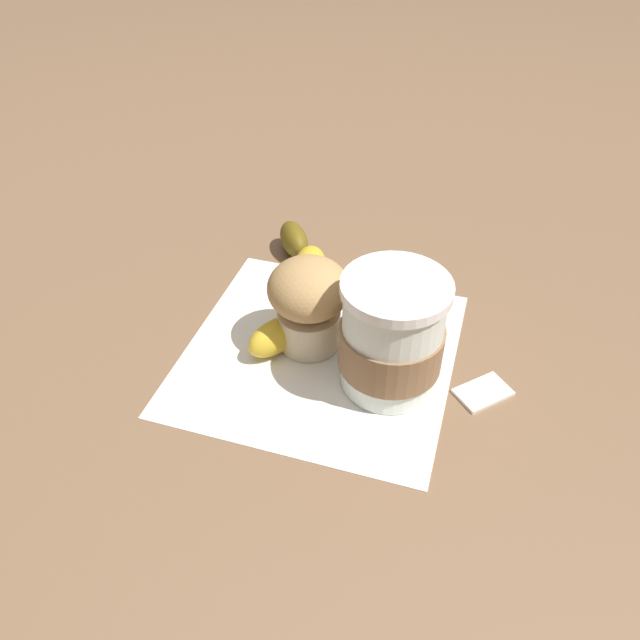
{
  "coord_description": "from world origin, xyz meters",
  "views": [
    {
      "loc": [
        -0.08,
        0.45,
        0.43
      ],
      "look_at": [
        0.0,
        0.0,
        0.04
      ],
      "focal_mm": 35.0,
      "sensor_mm": 36.0,
      "label": 1
    }
  ],
  "objects_px": {
    "banana": "(298,284)",
    "sugar_packet": "(483,391)",
    "coffee_cup": "(392,337)",
    "muffin": "(309,301)"
  },
  "relations": [
    {
      "from": "banana",
      "to": "sugar_packet",
      "type": "height_order",
      "value": "banana"
    },
    {
      "from": "coffee_cup",
      "to": "sugar_packet",
      "type": "bearing_deg",
      "value": 178.89
    },
    {
      "from": "coffee_cup",
      "to": "sugar_packet",
      "type": "xyz_separation_m",
      "value": [
        -0.09,
        0.0,
        -0.05
      ]
    },
    {
      "from": "coffee_cup",
      "to": "muffin",
      "type": "distance_m",
      "value": 0.09
    },
    {
      "from": "sugar_packet",
      "to": "coffee_cup",
      "type": "bearing_deg",
      "value": -1.11
    },
    {
      "from": "muffin",
      "to": "sugar_packet",
      "type": "bearing_deg",
      "value": 166.61
    },
    {
      "from": "muffin",
      "to": "banana",
      "type": "distance_m",
      "value": 0.08
    },
    {
      "from": "banana",
      "to": "muffin",
      "type": "bearing_deg",
      "value": 109.74
    },
    {
      "from": "coffee_cup",
      "to": "banana",
      "type": "distance_m",
      "value": 0.16
    },
    {
      "from": "coffee_cup",
      "to": "sugar_packet",
      "type": "relative_size",
      "value": 2.3
    }
  ]
}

